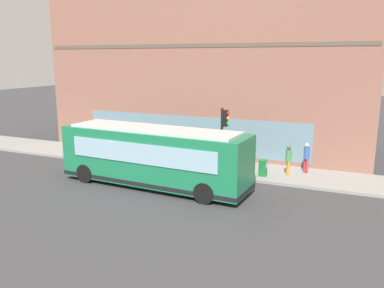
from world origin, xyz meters
name	(u,v)px	position (x,y,z in m)	size (l,w,h in m)	color
ground	(144,184)	(0.00, 0.00, 0.00)	(120.00, 120.00, 0.00)	#38383A
sidewalk_curb	(179,163)	(4.39, 0.00, 0.07)	(3.57, 40.00, 0.15)	gray
building_corner	(215,57)	(10.73, 0.00, 6.61)	(9.16, 22.31, 13.23)	#8C5B4C
city_bus_nearside	(154,157)	(-0.03, -0.66, 1.55)	(3.13, 10.17, 3.07)	#197247
traffic_light_near_corner	(224,128)	(3.10, -3.38, 2.72)	(0.32, 0.49, 3.69)	black
fire_hydrant	(251,159)	(5.55, -4.32, 0.51)	(0.35, 0.35, 0.74)	red
pedestrian_by_light_pole	(152,144)	(4.51, 2.00, 1.11)	(0.32, 0.32, 1.67)	#B23338
pedestrian_near_building_entrance	(288,158)	(4.11, -6.78, 1.12)	(0.32, 0.32, 1.69)	gold
pedestrian_near_hydrant	(306,156)	(5.04, -7.62, 1.14)	(0.32, 0.32, 1.71)	#B23338
newspaper_vending_box	(263,168)	(3.50, -5.53, 0.60)	(0.44, 0.42, 0.90)	#197233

